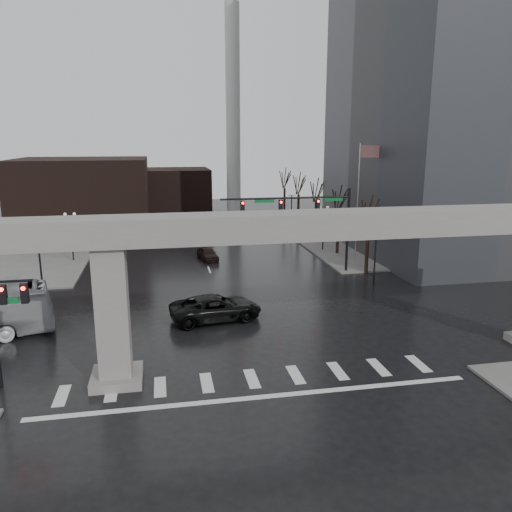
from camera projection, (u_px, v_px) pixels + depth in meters
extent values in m
plane|color=black|center=(249.00, 370.00, 27.45)|extent=(160.00, 160.00, 0.00)
cube|color=slate|center=(393.00, 233.00, 66.61)|extent=(28.00, 36.00, 0.15)
cube|color=gray|center=(248.00, 227.00, 25.61)|extent=(48.00, 2.20, 1.40)
cube|color=gray|center=(113.00, 316.00, 25.32)|extent=(1.60, 1.60, 7.30)
cube|color=gray|center=(117.00, 377.00, 26.10)|extent=(2.60, 2.60, 0.50)
cube|color=#5A5A5E|center=(466.00, 55.00, 52.61)|extent=(22.00, 26.00, 42.00)
cube|color=black|center=(84.00, 198.00, 63.87)|extent=(16.00, 14.00, 10.00)
cube|color=black|center=(176.00, 195.00, 75.86)|extent=(10.00, 10.00, 8.00)
cylinder|color=#BBBBB7|center=(233.00, 120.00, 69.07)|extent=(2.00, 2.00, 30.00)
cylinder|color=gray|center=(234.00, 222.00, 72.38)|extent=(3.60, 3.60, 1.20)
cylinder|color=black|center=(348.00, 231.00, 46.84)|extent=(0.24, 0.24, 8.00)
cylinder|color=black|center=(286.00, 198.00, 45.01)|extent=(12.00, 0.18, 0.18)
cube|color=black|center=(318.00, 204.00, 45.71)|extent=(0.35, 0.30, 1.00)
cube|color=black|center=(281.00, 205.00, 45.07)|extent=(0.35, 0.30, 1.00)
cube|color=black|center=(243.00, 206.00, 44.42)|extent=(0.35, 0.30, 1.00)
sphere|color=#FF0C05|center=(318.00, 201.00, 45.47)|extent=(0.20, 0.20, 0.20)
cube|color=#0D5D27|center=(334.00, 199.00, 45.88)|extent=(1.80, 0.05, 0.35)
cube|color=#0D5D27|center=(265.00, 201.00, 44.69)|extent=(1.80, 0.05, 0.35)
cylinder|color=black|center=(10.00, 281.00, 24.47)|extent=(2.00, 0.14, 0.14)
cube|color=black|center=(3.00, 294.00, 24.55)|extent=(0.35, 0.30, 1.00)
cube|color=black|center=(25.00, 293.00, 24.73)|extent=(0.35, 0.30, 1.00)
cube|color=#0D5D27|center=(2.00, 301.00, 24.61)|extent=(1.60, 0.05, 0.30)
cylinder|color=silver|center=(358.00, 205.00, 49.85)|extent=(0.12, 0.12, 12.00)
cube|color=#AA1912|center=(370.00, 151.00, 48.84)|extent=(2.00, 0.03, 1.20)
cylinder|color=black|center=(375.00, 259.00, 42.75)|extent=(0.14, 0.14, 4.80)
cube|color=black|center=(376.00, 232.00, 42.21)|extent=(0.90, 0.06, 0.06)
sphere|color=silver|center=(372.00, 229.00, 42.08)|extent=(0.32, 0.32, 0.32)
sphere|color=silver|center=(382.00, 229.00, 42.25)|extent=(0.32, 0.32, 0.32)
cylinder|color=black|center=(323.00, 230.00, 56.13)|extent=(0.14, 0.14, 4.80)
cube|color=black|center=(324.00, 209.00, 55.59)|extent=(0.90, 0.06, 0.06)
sphere|color=silver|center=(320.00, 208.00, 55.46)|extent=(0.32, 0.32, 0.32)
sphere|color=silver|center=(328.00, 207.00, 55.63)|extent=(0.32, 0.32, 0.32)
cylinder|color=black|center=(291.00, 212.00, 69.51)|extent=(0.14, 0.14, 4.80)
cube|color=black|center=(292.00, 195.00, 68.97)|extent=(0.90, 0.06, 0.06)
sphere|color=silver|center=(288.00, 194.00, 68.85)|extent=(0.32, 0.32, 0.32)
sphere|color=silver|center=(295.00, 194.00, 69.01)|extent=(0.32, 0.32, 0.32)
cylinder|color=black|center=(41.00, 274.00, 37.80)|extent=(0.14, 0.14, 4.80)
cube|color=black|center=(38.00, 244.00, 37.26)|extent=(0.90, 0.06, 0.06)
sphere|color=silver|center=(32.00, 242.00, 37.13)|extent=(0.32, 0.32, 0.32)
sphere|color=silver|center=(44.00, 241.00, 37.30)|extent=(0.32, 0.32, 0.32)
cylinder|color=black|center=(72.00, 239.00, 51.18)|extent=(0.14, 0.14, 4.80)
cube|color=black|center=(70.00, 216.00, 50.64)|extent=(0.90, 0.06, 0.06)
sphere|color=silver|center=(65.00, 214.00, 50.51)|extent=(0.32, 0.32, 0.32)
sphere|color=silver|center=(74.00, 214.00, 50.68)|extent=(0.32, 0.32, 0.32)
cylinder|color=black|center=(90.00, 218.00, 64.56)|extent=(0.14, 0.14, 4.80)
cube|color=black|center=(88.00, 200.00, 64.02)|extent=(0.90, 0.06, 0.06)
sphere|color=silver|center=(84.00, 198.00, 63.89)|extent=(0.32, 0.32, 0.32)
sphere|color=silver|center=(92.00, 198.00, 64.06)|extent=(0.32, 0.32, 0.32)
cylinder|color=black|center=(367.00, 250.00, 46.79)|extent=(0.34, 0.34, 4.55)
cylinder|color=black|center=(369.00, 210.00, 45.93)|extent=(0.12, 1.52, 2.98)
cylinder|color=black|center=(373.00, 212.00, 46.31)|extent=(0.83, 1.14, 2.51)
cylinder|color=black|center=(338.00, 233.00, 54.42)|extent=(0.34, 0.34, 4.66)
cylinder|color=black|center=(339.00, 199.00, 53.54)|extent=(0.12, 1.55, 3.05)
cylinder|color=black|center=(343.00, 200.00, 53.93)|extent=(0.85, 1.16, 2.57)
cylinder|color=black|center=(316.00, 221.00, 62.06)|extent=(0.34, 0.34, 4.76)
cylinder|color=black|center=(316.00, 190.00, 61.16)|extent=(0.12, 1.59, 3.11)
cylinder|color=black|center=(320.00, 192.00, 61.54)|extent=(0.86, 1.18, 2.62)
cylinder|color=black|center=(298.00, 212.00, 69.69)|extent=(0.34, 0.34, 4.87)
cylinder|color=black|center=(299.00, 183.00, 68.77)|extent=(0.12, 1.62, 3.18)
cylinder|color=black|center=(302.00, 185.00, 69.16)|extent=(0.88, 1.20, 2.68)
cylinder|color=black|center=(284.00, 204.00, 77.32)|extent=(0.34, 0.34, 4.97)
cylinder|color=black|center=(285.00, 178.00, 76.39)|extent=(0.12, 1.65, 3.25)
cylinder|color=black|center=(287.00, 179.00, 76.78)|extent=(0.89, 1.23, 2.74)
imported|color=black|center=(216.00, 308.00, 34.86)|extent=(6.75, 3.86, 1.77)
imported|color=black|center=(208.00, 254.00, 52.29)|extent=(2.31, 4.16, 1.34)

